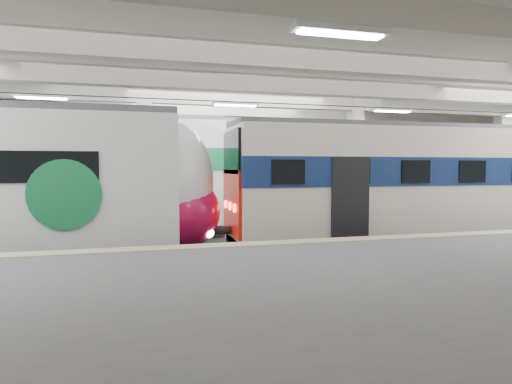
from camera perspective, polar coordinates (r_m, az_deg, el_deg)
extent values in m
cube|color=black|center=(12.98, -0.84, -9.35)|extent=(36.00, 24.00, 0.10)
cube|color=silver|center=(12.97, -0.86, 15.58)|extent=(36.00, 24.00, 0.20)
cube|color=beige|center=(22.51, -6.97, 3.16)|extent=(30.00, 0.10, 5.50)
cube|color=#555558|center=(6.92, 12.67, -15.69)|extent=(30.00, 7.00, 1.10)
cube|color=tan|center=(9.69, 3.79, -6.70)|extent=(30.00, 0.50, 0.02)
cube|color=beige|center=(15.30, -14.60, 3.03)|extent=(0.50, 0.50, 5.50)
cube|color=beige|center=(17.28, 13.01, 3.07)|extent=(0.50, 0.50, 5.50)
cube|color=beige|center=(21.45, 29.83, 2.75)|extent=(0.50, 0.50, 5.50)
cube|color=beige|center=(12.91, -0.86, 14.28)|extent=(30.00, 18.00, 0.50)
cube|color=#59544C|center=(12.96, -0.84, -8.79)|extent=(30.00, 1.52, 0.16)
cube|color=#59544C|center=(18.26, -5.00, -5.26)|extent=(30.00, 1.52, 0.16)
cylinder|color=black|center=(12.81, -0.86, 11.86)|extent=(30.00, 0.03, 0.03)
cylinder|color=black|center=(18.16, -5.07, 9.31)|extent=(30.00, 0.03, 0.03)
cube|color=white|center=(10.95, 1.73, 14.50)|extent=(26.00, 8.40, 0.12)
ellipsoid|color=white|center=(12.34, -10.73, 1.09)|extent=(2.16, 2.66, 3.58)
ellipsoid|color=#AF0E41|center=(12.40, -10.14, -2.62)|extent=(2.29, 2.72, 2.19)
cylinder|color=#178044|center=(11.08, -24.17, -0.34)|extent=(1.69, 0.06, 1.69)
cube|color=white|center=(15.07, 20.51, 1.03)|extent=(12.31, 2.70, 3.50)
cube|color=navy|center=(15.06, 20.55, 2.63)|extent=(12.35, 2.76, 0.85)
cube|color=red|center=(12.59, -3.24, -1.40)|extent=(0.08, 2.29, 1.93)
cube|color=black|center=(12.56, -3.26, 5.30)|extent=(0.08, 2.16, 1.26)
cube|color=#4C4C51|center=(15.11, 20.65, 7.98)|extent=(12.31, 2.10, 0.16)
cube|color=black|center=(15.26, 20.37, -6.12)|extent=(12.31, 1.89, 0.70)
cube|color=white|center=(18.37, -29.05, 2.20)|extent=(15.36, 3.56, 4.14)
cube|color=#178044|center=(18.38, -29.09, 3.90)|extent=(15.40, 3.63, 0.87)
cube|color=#4C4C51|center=(18.48, -29.24, 8.97)|extent=(15.34, 3.02, 0.16)
cube|color=black|center=(18.54, -28.85, -4.84)|extent=(15.35, 3.24, 0.60)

